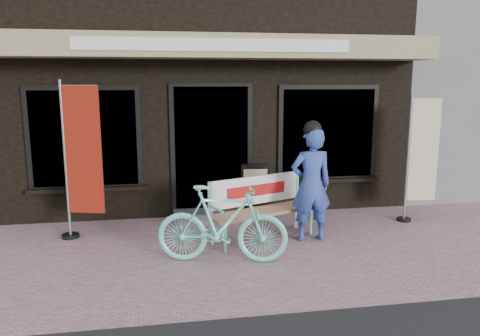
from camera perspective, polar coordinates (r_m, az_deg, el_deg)
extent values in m
plane|color=#AE858D|center=(6.10, -1.29, -11.05)|extent=(70.00, 70.00, 0.00)
cube|color=black|center=(10.65, -5.31, 8.24)|extent=(7.00, 6.00, 3.60)
cube|color=tan|center=(7.31, -3.34, 14.55)|extent=(7.00, 0.80, 0.35)
cube|color=white|center=(6.91, -2.95, 14.77)|extent=(4.00, 0.02, 0.18)
cube|color=black|center=(7.72, -3.48, 2.06)|extent=(1.20, 0.06, 2.10)
cube|color=black|center=(7.71, -3.47, 2.05)|extent=(1.35, 0.04, 2.20)
cube|color=black|center=(7.73, -18.43, 3.41)|extent=(1.60, 0.06, 1.50)
cube|color=black|center=(8.14, 10.67, 4.13)|extent=(1.60, 0.06, 1.50)
cube|color=black|center=(7.72, -18.44, 3.41)|extent=(1.75, 0.04, 1.65)
cube|color=black|center=(8.13, 10.69, 4.12)|extent=(1.75, 0.04, 1.65)
cube|color=black|center=(7.81, -18.14, -2.47)|extent=(1.80, 0.18, 0.06)
cube|color=black|center=(8.22, 10.62, -1.47)|extent=(1.80, 0.18, 0.06)
cube|color=#59595B|center=(7.72, -3.20, -5.74)|extent=(1.30, 0.45, 0.15)
cylinder|color=#72DFD5|center=(6.26, -1.83, -8.59)|extent=(0.05, 0.05, 0.38)
cylinder|color=#72DFD5|center=(6.57, -3.40, -7.67)|extent=(0.05, 0.05, 0.38)
cylinder|color=#72DFD5|center=(7.05, 8.62, -6.46)|extent=(0.05, 0.05, 0.38)
cylinder|color=#72DFD5|center=(7.33, 6.80, -5.76)|extent=(0.05, 0.05, 0.38)
cube|color=#A07A57|center=(6.71, 2.85, -5.30)|extent=(1.68, 0.98, 0.05)
cylinder|color=#72DFD5|center=(6.43, -3.59, -3.92)|extent=(0.05, 0.05, 0.50)
cylinder|color=#72DFD5|center=(7.22, 6.99, -2.34)|extent=(0.05, 0.05, 0.50)
cube|color=white|center=(6.80, 1.93, -2.69)|extent=(1.46, 0.60, 0.41)
cube|color=#B21414|center=(6.78, 2.04, -2.73)|extent=(0.92, 0.37, 0.16)
cylinder|color=#72DFD5|center=(6.28, -3.03, -4.96)|extent=(0.18, 0.39, 0.04)
cylinder|color=#72DFD5|center=(7.12, 8.06, -3.16)|extent=(0.18, 0.39, 0.04)
imported|color=#2F47A2|center=(6.64, 8.66, -2.06)|extent=(0.60, 0.40, 1.61)
sphere|color=black|center=(6.51, 8.85, 4.62)|extent=(0.26, 0.26, 0.26)
imported|color=#72DFD5|center=(5.86, -2.19, -6.87)|extent=(1.71, 0.83, 0.99)
cylinder|color=gray|center=(7.03, -20.52, 0.79)|extent=(0.05, 0.05, 2.26)
cylinder|color=gray|center=(6.83, -19.14, 9.46)|extent=(0.50, 0.16, 0.02)
cube|color=maroon|center=(6.89, -18.52, 2.03)|extent=(0.50, 0.16, 1.80)
cylinder|color=black|center=(7.30, -19.94, -7.78)|extent=(0.30, 0.30, 0.05)
cylinder|color=gray|center=(7.88, 19.79, 1.05)|extent=(0.04, 0.04, 2.04)
cylinder|color=gray|center=(7.88, 21.79, 7.85)|extent=(0.46, 0.07, 0.02)
cube|color=beige|center=(7.96, 21.51, 2.04)|extent=(0.46, 0.08, 1.63)
cylinder|color=black|center=(8.10, 19.33, -5.93)|extent=(0.25, 0.25, 0.05)
cube|color=black|center=(7.68, 1.84, -2.87)|extent=(0.46, 0.13, 0.91)
cube|color=beige|center=(7.60, 1.88, -2.22)|extent=(0.38, 0.06, 0.56)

